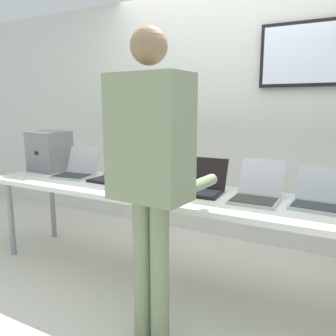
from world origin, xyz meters
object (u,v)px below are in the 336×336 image
laptop_station_2 (154,179)px  laptop_station_4 (257,191)px  laptop_station_0 (77,170)px  equipment_box (50,151)px  person (151,160)px  laptop_station_1 (114,174)px  workbench (175,197)px  laptop_station_3 (199,185)px  laptop_station_5 (321,198)px

laptop_station_2 → laptop_station_4: (0.82, -0.00, -0.00)m
laptop_station_2 → laptop_station_0: bearing=179.4°
equipment_box → person: 1.81m
equipment_box → laptop_station_4: size_ratio=0.96×
equipment_box → laptop_station_2: size_ratio=1.12×
laptop_station_1 → laptop_station_4: bearing=-1.0°
workbench → laptop_station_3: 0.20m
laptop_station_3 → laptop_station_4: size_ratio=0.94×
workbench → laptop_station_0: 1.05m
laptop_station_3 → person: (0.00, -0.69, 0.28)m
laptop_station_1 → laptop_station_3: laptop_station_3 is taller
equipment_box → laptop_station_4: equipment_box is taller
equipment_box → laptop_station_0: (0.42, -0.08, -0.13)m
equipment_box → laptop_station_3: (1.62, -0.09, -0.14)m
laptop_station_0 → laptop_station_2: (0.82, -0.01, 0.00)m
laptop_station_0 → laptop_station_2: 0.82m
equipment_box → laptop_station_5: size_ratio=1.07×
workbench → laptop_station_4: 0.61m
laptop_station_4 → person: 0.86m
laptop_station_1 → laptop_station_5: (1.62, 0.01, 0.00)m
equipment_box → laptop_station_4: (2.05, -0.09, -0.13)m
workbench → laptop_station_1: 0.65m
laptop_station_4 → laptop_station_5: (0.40, 0.03, -0.00)m
laptop_station_2 → laptop_station_5: laptop_station_2 is taller
equipment_box → laptop_station_1: bearing=-4.8°
equipment_box → person: person is taller
workbench → person: person is taller
workbench → equipment_box: equipment_box is taller
laptop_station_0 → person: person is taller
laptop_station_2 → laptop_station_4: bearing=-0.2°
laptop_station_5 → workbench: bearing=-174.6°
laptop_station_2 → laptop_station_1: bearing=177.3°
laptop_station_2 → laptop_station_4: 0.82m
laptop_station_0 → laptop_station_3: (1.20, -0.01, -0.00)m
laptop_station_1 → laptop_station_5: laptop_station_5 is taller
laptop_station_5 → laptop_station_1: bearing=-179.8°
workbench → laptop_station_3: size_ratio=8.82×
laptop_station_0 → laptop_station_3: size_ratio=0.99×
laptop_station_3 → laptop_station_2: bearing=180.0°
laptop_station_3 → laptop_station_5: (0.83, 0.03, -0.00)m
equipment_box → person: size_ratio=0.22×
laptop_station_2 → person: (0.39, -0.69, 0.28)m
laptop_station_4 → person: bearing=-122.0°
laptop_station_0 → laptop_station_4: size_ratio=0.93×
equipment_box → workbench: bearing=-6.1°
laptop_station_4 → laptop_station_1: bearing=179.0°
laptop_station_5 → person: size_ratio=0.20×
laptop_station_3 → person: size_ratio=0.21×
laptop_station_0 → laptop_station_3: bearing=-0.4°
equipment_box → laptop_station_1: (0.82, -0.07, -0.14)m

